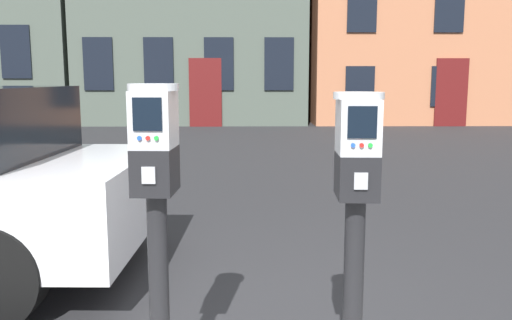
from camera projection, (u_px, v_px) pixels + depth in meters
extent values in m
cylinder|color=black|center=(159.00, 286.00, 2.40)|extent=(0.09, 0.09, 0.85)
cube|color=black|center=(156.00, 170.00, 2.32)|extent=(0.18, 0.25, 0.20)
cube|color=#A5A8AD|center=(149.00, 175.00, 2.19)|extent=(0.06, 0.02, 0.07)
cube|color=#B7BABF|center=(154.00, 119.00, 2.29)|extent=(0.18, 0.24, 0.24)
cube|color=black|center=(147.00, 114.00, 2.16)|extent=(0.12, 0.01, 0.14)
cylinder|color=blue|center=(139.00, 138.00, 2.18)|extent=(0.02, 0.01, 0.02)
cylinder|color=red|center=(148.00, 138.00, 2.18)|extent=(0.02, 0.01, 0.02)
cylinder|color=green|center=(156.00, 138.00, 2.18)|extent=(0.02, 0.01, 0.02)
cylinder|color=#B7BABF|center=(153.00, 87.00, 2.27)|extent=(0.23, 0.23, 0.03)
cylinder|color=black|center=(353.00, 287.00, 2.41)|extent=(0.09, 0.09, 0.83)
cube|color=black|center=(356.00, 176.00, 2.33)|extent=(0.18, 0.25, 0.19)
cube|color=#A5A8AD|center=(361.00, 181.00, 2.21)|extent=(0.06, 0.02, 0.07)
cube|color=#B7BABF|center=(358.00, 127.00, 2.30)|extent=(0.18, 0.24, 0.23)
cube|color=black|center=(362.00, 122.00, 2.18)|extent=(0.12, 0.01, 0.13)
cylinder|color=blue|center=(353.00, 145.00, 2.20)|extent=(0.02, 0.01, 0.02)
cylinder|color=red|center=(362.00, 145.00, 2.19)|extent=(0.02, 0.01, 0.02)
cylinder|color=green|center=(370.00, 145.00, 2.19)|extent=(0.02, 0.01, 0.02)
cylinder|color=#B7BABF|center=(359.00, 96.00, 2.28)|extent=(0.23, 0.23, 0.03)
cylinder|color=black|center=(83.00, 209.00, 4.83)|extent=(0.65, 0.24, 0.64)
cube|color=black|center=(16.00, 52.00, 16.32)|extent=(0.90, 0.06, 1.60)
cube|color=black|center=(98.00, 64.00, 16.41)|extent=(0.90, 0.06, 1.60)
cube|color=black|center=(159.00, 64.00, 16.43)|extent=(0.90, 0.06, 1.60)
cube|color=black|center=(219.00, 64.00, 16.46)|extent=(0.90, 0.06, 1.60)
cube|color=black|center=(279.00, 64.00, 16.49)|extent=(0.90, 0.06, 1.60)
cube|color=#591414|center=(205.00, 93.00, 16.59)|extent=(1.00, 0.07, 2.10)
cube|color=black|center=(360.00, 86.00, 16.62)|extent=(0.90, 0.06, 1.24)
cube|color=black|center=(445.00, 86.00, 16.66)|extent=(0.90, 0.06, 1.24)
cube|color=black|center=(362.00, 11.00, 16.29)|extent=(0.90, 0.06, 1.24)
cube|color=black|center=(449.00, 12.00, 16.32)|extent=(0.90, 0.06, 1.24)
cube|color=#591414|center=(451.00, 93.00, 16.69)|extent=(1.00, 0.07, 2.10)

